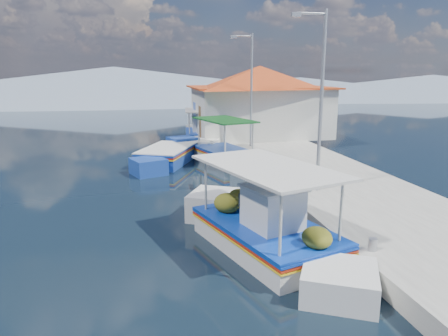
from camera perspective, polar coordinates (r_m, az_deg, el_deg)
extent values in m
plane|color=black|center=(12.17, -4.14, -9.04)|extent=(160.00, 160.00, 0.00)
cube|color=#B0AEA4|center=(19.16, 11.24, -0.22)|extent=(5.00, 44.00, 0.50)
cylinder|color=#A5A8AD|center=(10.45, 19.57, -9.79)|extent=(0.20, 0.20, 0.30)
cylinder|color=#A5A8AD|center=(14.70, 9.66, -2.59)|extent=(0.20, 0.20, 0.30)
cylinder|color=#A5A8AD|center=(20.26, 3.63, 1.89)|extent=(0.20, 0.20, 0.30)
cylinder|color=#A5A8AD|center=(26.01, 0.22, 4.41)|extent=(0.20, 0.20, 0.30)
cube|color=silver|center=(11.18, 5.64, -9.97)|extent=(3.29, 4.64, 0.92)
cube|color=silver|center=(13.74, 5.77, -4.99)|extent=(2.07, 2.07, 1.02)
cube|color=silver|center=(8.76, 5.46, -16.87)|extent=(2.01, 2.01, 0.87)
cube|color=#0C339D|center=(11.02, 5.69, -7.93)|extent=(3.39, 4.78, 0.06)
cube|color=#B4270F|center=(11.04, 5.68, -8.30)|extent=(3.39, 4.78, 0.05)
cube|color=yellow|center=(11.07, 5.67, -8.63)|extent=(3.39, 4.78, 0.04)
cube|color=#0C339D|center=(10.99, 5.70, -7.60)|extent=(3.39, 4.75, 0.05)
cube|color=brown|center=(11.00, 5.69, -7.74)|extent=(3.10, 4.51, 0.05)
cube|color=silver|center=(10.55, 5.75, -5.60)|extent=(1.49, 1.55, 1.06)
cube|color=silver|center=(10.39, 5.82, -2.71)|extent=(1.62, 1.67, 0.06)
cylinder|color=beige|center=(12.48, 1.94, -1.42)|extent=(0.07, 0.07, 1.55)
cylinder|color=beige|center=(12.48, 9.76, -1.61)|extent=(0.07, 0.07, 1.55)
cylinder|color=beige|center=(9.12, 0.31, -6.96)|extent=(0.07, 0.07, 1.55)
cylinder|color=beige|center=(9.12, 11.10, -7.22)|extent=(0.07, 0.07, 1.55)
cube|color=silver|center=(10.55, 5.88, 0.14)|extent=(3.39, 4.68, 0.07)
ellipsoid|color=#484913|center=(12.20, 3.96, -4.22)|extent=(0.74, 0.81, 0.55)
ellipsoid|color=#484913|center=(12.67, 7.11, -3.84)|extent=(0.62, 0.68, 0.46)
ellipsoid|color=#484913|center=(9.30, 6.84, -10.15)|extent=(0.66, 0.72, 0.49)
sphere|color=#E45107|center=(11.36, 10.70, -3.37)|extent=(0.39, 0.39, 0.39)
cube|color=silver|center=(21.39, 0.08, 1.31)|extent=(2.82, 3.92, 0.90)
cube|color=silver|center=(23.69, 0.58, 2.75)|extent=(1.85, 1.85, 1.00)
cube|color=silver|center=(19.15, -0.51, -0.09)|extent=(1.80, 1.80, 0.85)
cube|color=#0C339D|center=(21.31, 0.08, 2.41)|extent=(2.90, 4.04, 0.06)
cube|color=#B4270F|center=(21.32, 0.08, 2.21)|extent=(2.90, 4.04, 0.05)
cube|color=yellow|center=(21.33, 0.08, 2.03)|extent=(2.90, 4.04, 0.04)
cube|color=navy|center=(21.29, 0.08, 2.58)|extent=(2.91, 4.01, 0.05)
cube|color=brown|center=(21.30, 0.08, 2.51)|extent=(2.65, 3.81, 0.05)
cylinder|color=beige|center=(22.71, -1.51, 5.11)|extent=(0.07, 0.07, 1.52)
cylinder|color=beige|center=(22.59, 2.34, 5.06)|extent=(0.07, 0.07, 1.52)
cylinder|color=beige|center=(19.80, -2.48, 3.92)|extent=(0.07, 0.07, 1.52)
cylinder|color=beige|center=(19.66, 1.92, 3.85)|extent=(0.07, 0.07, 1.52)
cube|color=#0D4518|center=(21.07, 0.09, 6.57)|extent=(2.91, 3.95, 0.07)
cube|color=navy|center=(21.40, -7.72, 1.28)|extent=(3.33, 4.21, 1.04)
cube|color=navy|center=(23.58, -10.58, 2.60)|extent=(1.83, 1.83, 1.15)
cube|color=navy|center=(19.34, -4.36, 0.10)|extent=(1.78, 1.78, 0.99)
cube|color=#0C339D|center=(21.31, -7.76, 2.55)|extent=(3.43, 4.34, 0.07)
cube|color=#B4270F|center=(21.33, -7.75, 2.32)|extent=(3.43, 4.34, 0.05)
cube|color=yellow|center=(21.34, -7.75, 2.12)|extent=(3.43, 4.34, 0.04)
cube|color=silver|center=(21.30, -7.77, 2.75)|extent=(3.43, 4.31, 0.05)
cube|color=brown|center=(21.30, -7.77, 2.67)|extent=(3.15, 4.08, 0.05)
cube|color=silver|center=(28.29, -3.24, 4.16)|extent=(2.21, 3.73, 0.84)
cube|color=silver|center=(30.56, -4.32, 5.01)|extent=(1.88, 1.88, 0.93)
cube|color=silver|center=(26.10, -2.01, 3.42)|extent=(1.82, 1.82, 0.79)
cube|color=#0C339D|center=(28.23, -3.25, 4.94)|extent=(2.27, 3.84, 0.05)
cube|color=#B4270F|center=(28.24, -3.24, 4.80)|extent=(2.27, 3.84, 0.04)
cube|color=yellow|center=(28.25, -3.24, 4.67)|extent=(2.27, 3.84, 0.04)
cube|color=#0C339D|center=(28.22, -3.25, 5.06)|extent=(2.29, 3.80, 0.04)
cube|color=brown|center=(28.23, -3.25, 5.01)|extent=(2.05, 3.64, 0.04)
cube|color=silver|center=(27.91, -3.13, 5.92)|extent=(1.13, 1.24, 0.97)
cube|color=silver|center=(27.85, -3.14, 6.95)|extent=(1.23, 1.34, 0.05)
cylinder|color=beige|center=(29.42, -5.39, 6.69)|extent=(0.06, 0.06, 1.41)
cylinder|color=beige|center=(29.76, -2.57, 6.80)|extent=(0.06, 0.06, 1.41)
cylinder|color=beige|center=(26.52, -4.04, 6.02)|extent=(0.06, 0.06, 1.41)
cylinder|color=beige|center=(26.90, -0.95, 6.14)|extent=(0.06, 0.06, 1.41)
cube|color=silver|center=(28.06, -3.28, 7.87)|extent=(2.30, 3.74, 0.06)
cube|color=silver|center=(27.38, 4.77, 7.65)|extent=(8.00, 6.00, 3.00)
cube|color=#B04018|center=(27.28, 4.83, 10.89)|extent=(8.64, 6.48, 0.10)
pyramid|color=#B04018|center=(27.26, 4.86, 12.26)|extent=(10.49, 10.49, 1.40)
cube|color=brown|center=(25.63, -3.26, 6.18)|extent=(0.06, 1.00, 2.00)
cube|color=#0C339D|center=(28.03, -4.01, 7.99)|extent=(0.06, 1.20, 0.90)
cylinder|color=#A5A8AD|center=(14.52, 13.08, 8.50)|extent=(0.12, 0.12, 6.00)
cylinder|color=#A5A8AD|center=(14.39, 11.77, 19.91)|extent=(1.00, 0.08, 0.08)
cube|color=#A5A8AD|center=(14.20, 9.78, 19.88)|extent=(0.30, 0.14, 0.14)
cylinder|color=#A5A8AD|center=(23.00, 3.74, 10.38)|extent=(0.12, 0.12, 6.00)
cylinder|color=#A5A8AD|center=(22.92, 2.59, 17.52)|extent=(1.00, 0.08, 0.08)
cube|color=#A5A8AD|center=(22.80, 1.31, 17.42)|extent=(0.30, 0.14, 0.14)
cone|color=slate|center=(67.32, -14.72, 10.87)|extent=(96.00, 96.00, 5.50)
cone|color=slate|center=(72.24, 10.23, 10.53)|extent=(76.80, 76.80, 3.80)
cone|color=slate|center=(84.62, 26.44, 9.88)|extent=(89.60, 89.60, 4.20)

